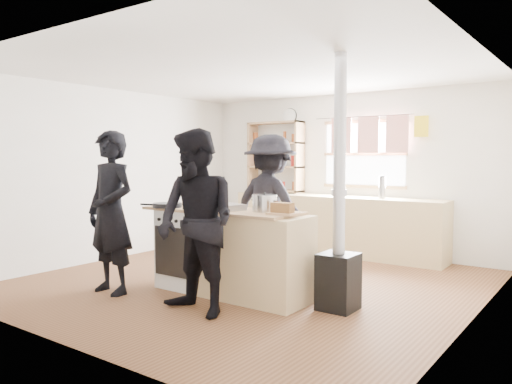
# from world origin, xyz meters

# --- Properties ---
(ground) EXTENTS (5.00, 5.00, 0.01)m
(ground) POSITION_xyz_m (0.00, 0.00, -0.01)
(ground) COLOR brown
(ground) RESTS_ON ground
(back_counter) EXTENTS (3.40, 0.55, 0.90)m
(back_counter) POSITION_xyz_m (0.00, 2.22, 0.45)
(back_counter) COLOR tan
(back_counter) RESTS_ON ground
(shelving_unit) EXTENTS (1.00, 0.28, 1.20)m
(shelving_unit) POSITION_xyz_m (-1.20, 2.34, 1.51)
(shelving_unit) COLOR tan
(shelving_unit) RESTS_ON back_counter
(thermos) EXTENTS (0.10, 0.10, 0.31)m
(thermos) POSITION_xyz_m (0.76, 2.22, 1.06)
(thermos) COLOR silver
(thermos) RESTS_ON back_counter
(cooking_island) EXTENTS (1.97, 0.64, 0.93)m
(cooking_island) POSITION_xyz_m (0.14, -0.55, 0.47)
(cooking_island) COLOR white
(cooking_island) RESTS_ON ground
(skillet_greens) EXTENTS (0.41, 0.41, 0.05)m
(skillet_greens) POSITION_xyz_m (-0.62, -0.76, 0.96)
(skillet_greens) COLOR black
(skillet_greens) RESTS_ON cooking_island
(roast_tray) EXTENTS (0.40, 0.34, 0.06)m
(roast_tray) POSITION_xyz_m (0.12, -0.54, 0.97)
(roast_tray) COLOR silver
(roast_tray) RESTS_ON cooking_island
(stockpot_stove) EXTENTS (0.24, 0.24, 0.20)m
(stockpot_stove) POSITION_xyz_m (-0.24, -0.38, 1.02)
(stockpot_stove) COLOR #B3B3B6
(stockpot_stove) RESTS_ON cooking_island
(stockpot_counter) EXTENTS (0.27, 0.27, 0.20)m
(stockpot_counter) POSITION_xyz_m (0.54, -0.47, 1.02)
(stockpot_counter) COLOR #BABABD
(stockpot_counter) RESTS_ON cooking_island
(bread_board) EXTENTS (0.29, 0.21, 0.12)m
(bread_board) POSITION_xyz_m (0.84, -0.60, 0.98)
(bread_board) COLOR tan
(bread_board) RESTS_ON cooking_island
(flue_heater) EXTENTS (0.35, 0.35, 2.50)m
(flue_heater) POSITION_xyz_m (1.35, -0.37, 0.64)
(flue_heater) COLOR black
(flue_heater) RESTS_ON ground
(person_near_left) EXTENTS (0.66, 0.44, 1.79)m
(person_near_left) POSITION_xyz_m (-0.96, -1.28, 0.90)
(person_near_left) COLOR black
(person_near_left) RESTS_ON ground
(person_near_right) EXTENTS (0.94, 0.77, 1.77)m
(person_near_right) POSITION_xyz_m (0.33, -1.30, 0.89)
(person_near_right) COLOR black
(person_near_right) RESTS_ON ground
(person_far) EXTENTS (1.21, 0.78, 1.79)m
(person_far) POSITION_xyz_m (-0.00, 0.43, 0.89)
(person_far) COLOR black
(person_far) RESTS_ON ground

